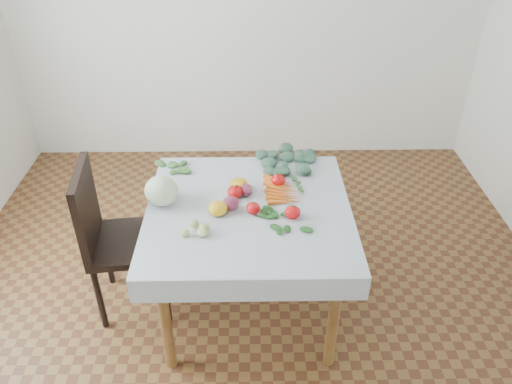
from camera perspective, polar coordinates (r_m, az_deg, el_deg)
The scene contains 19 objects.
ground at distance 3.25m, azimuth -0.73°, elevation -12.72°, with size 4.00×4.00×0.00m, color brown.
back_wall at distance 4.35m, azimuth -1.04°, elevation 20.45°, with size 4.00×0.04×2.70m, color white.
table at distance 2.81m, azimuth -0.83°, elevation -3.53°, with size 1.00×1.00×0.75m.
tablecloth at distance 2.75m, azimuth -0.84°, elevation -1.89°, with size 1.12×1.12×0.01m, color silver.
chair at distance 3.01m, azimuth -16.22°, elevation -4.43°, with size 0.49×0.49×0.98m.
cabbage at distance 2.79m, azimuth -10.77°, elevation 0.15°, with size 0.18×0.18×0.17m, color beige.
tomato_a at distance 2.92m, azimuth 2.56°, elevation 1.39°, with size 0.08×0.08×0.07m, color red.
tomato_b at distance 2.81m, azimuth -2.38°, elevation -0.01°, with size 0.09×0.09×0.08m, color red.
tomato_c at distance 2.69m, azimuth -0.32°, elevation -1.86°, with size 0.08×0.08×0.07m, color red.
tomato_d at distance 2.66m, azimuth 4.21°, elevation -2.33°, with size 0.08×0.08×0.07m, color red.
heirloom_back at distance 2.88m, azimuth -1.98°, elevation 0.89°, with size 0.10×0.10×0.07m, color gold.
heirloom_front at distance 2.69m, azimuth -4.38°, elevation -1.88°, with size 0.11×0.11×0.07m, color gold.
onion_a at distance 2.84m, azimuth -1.14°, elevation 0.24°, with size 0.08×0.08×0.06m, color #511737.
onion_b at distance 2.72m, azimuth -2.91°, elevation -1.30°, with size 0.09×0.09×0.08m, color #511737.
tomatillo_cluster at distance 2.59m, azimuth -7.17°, elevation -4.12°, with size 0.14×0.11×0.04m.
carrot_bunch at distance 2.87m, azimuth 3.03°, elevation 0.15°, with size 0.20×0.31×0.03m.
kale_bunch at distance 3.14m, azimuth 2.98°, elevation 3.65°, with size 0.37×0.34×0.05m.
basil_bunch at distance 2.65m, azimuth 2.89°, elevation -3.23°, with size 0.31×0.21×0.01m.
dill_bunch at distance 3.11m, azimuth -9.63°, elevation 2.54°, with size 0.22×0.17×0.02m.
Camera 1 is at (0.00, -2.23, 2.36)m, focal length 35.00 mm.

